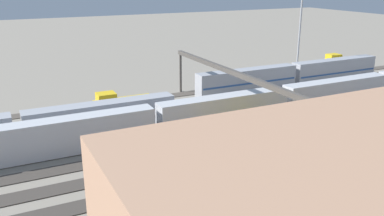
{
  "coord_description": "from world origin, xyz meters",
  "views": [
    {
      "loc": [
        30.39,
        57.22,
        23.45
      ],
      "look_at": [
        1.48,
        -1.32,
        2.5
      ],
      "focal_mm": 38.52,
      "sensor_mm": 36.0,
      "label": 1
    }
  ],
  "objects_px": {
    "train_on_track_4": "(225,110)",
    "train_on_track_3": "(18,131)",
    "train_on_track_6": "(280,129)",
    "train_on_track_2": "(123,108)",
    "train_on_track_1": "(293,75)",
    "signal_gantry": "(230,75)",
    "train_on_track_0": "(341,65)",
    "light_mast_0": "(301,13)"
  },
  "relations": [
    {
      "from": "train_on_track_4",
      "to": "train_on_track_3",
      "type": "xyz_separation_m",
      "value": [
        30.96,
        -5.0,
        -0.03
      ]
    },
    {
      "from": "train_on_track_4",
      "to": "train_on_track_6",
      "type": "bearing_deg",
      "value": 109.36
    },
    {
      "from": "train_on_track_4",
      "to": "train_on_track_6",
      "type": "height_order",
      "value": "same"
    },
    {
      "from": "train_on_track_2",
      "to": "train_on_track_1",
      "type": "distance_m",
      "value": 40.85
    },
    {
      "from": "train_on_track_6",
      "to": "signal_gantry",
      "type": "height_order",
      "value": "signal_gantry"
    },
    {
      "from": "train_on_track_4",
      "to": "train_on_track_0",
      "type": "distance_m",
      "value": 49.92
    },
    {
      "from": "train_on_track_1",
      "to": "train_on_track_6",
      "type": "bearing_deg",
      "value": 47.46
    },
    {
      "from": "light_mast_0",
      "to": "signal_gantry",
      "type": "distance_m",
      "value": 37.86
    },
    {
      "from": "signal_gantry",
      "to": "train_on_track_1",
      "type": "bearing_deg",
      "value": -152.63
    },
    {
      "from": "train_on_track_0",
      "to": "train_on_track_2",
      "type": "bearing_deg",
      "value": 9.49
    },
    {
      "from": "train_on_track_2",
      "to": "train_on_track_3",
      "type": "relative_size",
      "value": 0.21
    },
    {
      "from": "train_on_track_3",
      "to": "signal_gantry",
      "type": "relative_size",
      "value": 1.18
    },
    {
      "from": "train_on_track_2",
      "to": "signal_gantry",
      "type": "height_order",
      "value": "signal_gantry"
    },
    {
      "from": "train_on_track_1",
      "to": "light_mast_0",
      "type": "bearing_deg",
      "value": -134.45
    },
    {
      "from": "light_mast_0",
      "to": "signal_gantry",
      "type": "bearing_deg",
      "value": 32.34
    },
    {
      "from": "train_on_track_2",
      "to": "train_on_track_1",
      "type": "relative_size",
      "value": 0.21
    },
    {
      "from": "train_on_track_2",
      "to": "train_on_track_0",
      "type": "bearing_deg",
      "value": -170.51
    },
    {
      "from": "train_on_track_4",
      "to": "train_on_track_3",
      "type": "height_order",
      "value": "same"
    },
    {
      "from": "signal_gantry",
      "to": "train_on_track_2",
      "type": "bearing_deg",
      "value": -24.58
    },
    {
      "from": "train_on_track_3",
      "to": "train_on_track_0",
      "type": "distance_m",
      "value": 78.16
    },
    {
      "from": "train_on_track_0",
      "to": "train_on_track_4",
      "type": "bearing_deg",
      "value": 23.62
    },
    {
      "from": "train_on_track_2",
      "to": "train_on_track_1",
      "type": "height_order",
      "value": "same"
    },
    {
      "from": "train_on_track_1",
      "to": "signal_gantry",
      "type": "relative_size",
      "value": 1.18
    },
    {
      "from": "train_on_track_3",
      "to": "train_on_track_0",
      "type": "bearing_deg",
      "value": -168.93
    },
    {
      "from": "train_on_track_0",
      "to": "signal_gantry",
      "type": "xyz_separation_m",
      "value": [
        43.43,
        17.5,
        5.58
      ]
    },
    {
      "from": "train_on_track_4",
      "to": "train_on_track_0",
      "type": "bearing_deg",
      "value": -156.38
    },
    {
      "from": "train_on_track_4",
      "to": "train_on_track_1",
      "type": "height_order",
      "value": "same"
    },
    {
      "from": "train_on_track_1",
      "to": "signal_gantry",
      "type": "distance_m",
      "value": 27.67
    },
    {
      "from": "light_mast_0",
      "to": "train_on_track_1",
      "type": "bearing_deg",
      "value": 45.55
    },
    {
      "from": "train_on_track_4",
      "to": "signal_gantry",
      "type": "distance_m",
      "value": 6.14
    },
    {
      "from": "train_on_track_6",
      "to": "signal_gantry",
      "type": "xyz_separation_m",
      "value": [
        1.2,
        -12.5,
        5.58
      ]
    },
    {
      "from": "train_on_track_6",
      "to": "train_on_track_3",
      "type": "bearing_deg",
      "value": -23.51
    },
    {
      "from": "train_on_track_0",
      "to": "signal_gantry",
      "type": "bearing_deg",
      "value": 21.95
    },
    {
      "from": "train_on_track_1",
      "to": "train_on_track_0",
      "type": "relative_size",
      "value": 4.72
    },
    {
      "from": "light_mast_0",
      "to": "signal_gantry",
      "type": "height_order",
      "value": "light_mast_0"
    },
    {
      "from": "train_on_track_3",
      "to": "light_mast_0",
      "type": "height_order",
      "value": "light_mast_0"
    },
    {
      "from": "signal_gantry",
      "to": "train_on_track_0",
      "type": "bearing_deg",
      "value": -158.05
    },
    {
      "from": "train_on_track_3",
      "to": "train_on_track_2",
      "type": "bearing_deg",
      "value": -163.49
    },
    {
      "from": "train_on_track_4",
      "to": "light_mast_0",
      "type": "height_order",
      "value": "light_mast_0"
    },
    {
      "from": "signal_gantry",
      "to": "train_on_track_6",
      "type": "bearing_deg",
      "value": 95.5
    },
    {
      "from": "train_on_track_4",
      "to": "train_on_track_0",
      "type": "xyz_separation_m",
      "value": [
        -45.74,
        -20.0,
        -0.46
      ]
    },
    {
      "from": "train_on_track_2",
      "to": "light_mast_0",
      "type": "bearing_deg",
      "value": -165.49
    }
  ]
}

